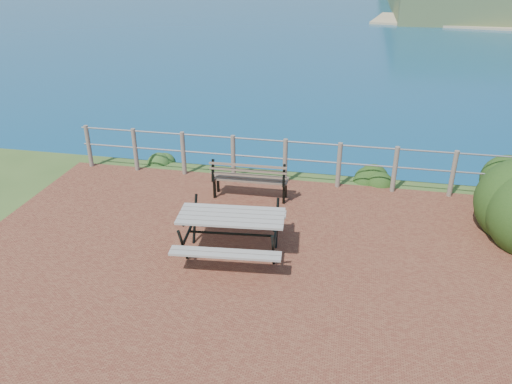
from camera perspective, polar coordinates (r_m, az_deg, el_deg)
ground at (r=8.12m, az=-0.21°, el=-8.81°), size 10.00×7.00×0.12m
safety_railing at (r=10.77m, az=3.35°, el=3.82°), size 9.40×0.10×1.00m
picnic_table at (r=8.26m, az=-2.79°, el=-4.35°), size 1.78×1.49×0.73m
park_bench at (r=10.07m, az=-0.68°, el=2.24°), size 1.55×0.42×0.87m
shrub_lip_west at (r=12.38m, az=-11.13°, el=3.55°), size 0.68×0.68×0.39m
shrub_lip_east at (r=11.27m, az=12.71°, el=1.08°), size 0.83×0.83×0.60m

